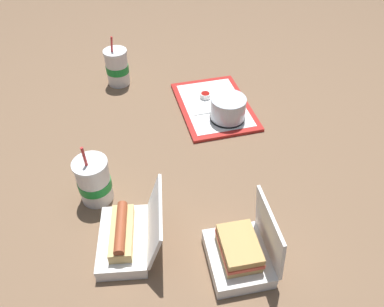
% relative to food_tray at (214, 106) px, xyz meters
% --- Properties ---
extents(ground_plane, '(3.20, 3.20, 0.00)m').
position_rel_food_tray_xyz_m(ground_plane, '(0.29, -0.14, -0.01)').
color(ground_plane, brown).
extents(food_tray, '(0.41, 0.32, 0.01)m').
position_rel_food_tray_xyz_m(food_tray, '(0.00, 0.00, 0.00)').
color(food_tray, red).
rests_on(food_tray, ground_plane).
extents(cake_container, '(0.13, 0.13, 0.08)m').
position_rel_food_tray_xyz_m(cake_container, '(0.09, 0.04, 0.05)').
color(cake_container, black).
rests_on(cake_container, food_tray).
extents(ketchup_cup, '(0.04, 0.04, 0.02)m').
position_rel_food_tray_xyz_m(ketchup_cup, '(-0.04, -0.03, 0.02)').
color(ketchup_cup, white).
rests_on(ketchup_cup, food_tray).
extents(napkin_stack, '(0.12, 0.12, 0.00)m').
position_rel_food_tray_xyz_m(napkin_stack, '(0.01, -0.04, 0.01)').
color(napkin_stack, white).
rests_on(napkin_stack, food_tray).
extents(plastic_fork, '(0.11, 0.05, 0.00)m').
position_rel_food_tray_xyz_m(plastic_fork, '(-0.10, 0.06, 0.01)').
color(plastic_fork, white).
rests_on(plastic_fork, food_tray).
extents(clamshell_hotdog_center, '(0.20, 0.17, 0.16)m').
position_rel_food_tray_xyz_m(clamshell_hotdog_center, '(0.59, -0.30, 0.03)').
color(clamshell_hotdog_center, white).
rests_on(clamshell_hotdog_center, ground_plane).
extents(clamshell_sandwich_front, '(0.19, 0.17, 0.19)m').
position_rel_food_tray_xyz_m(clamshell_sandwich_front, '(0.67, -0.02, 0.04)').
color(clamshell_sandwich_front, white).
rests_on(clamshell_sandwich_front, ground_plane).
extents(soda_cup_corner, '(0.09, 0.09, 0.21)m').
position_rel_food_tray_xyz_m(soda_cup_corner, '(-0.20, -0.37, 0.07)').
color(soda_cup_corner, white).
rests_on(soda_cup_corner, ground_plane).
extents(soda_cup_center, '(0.10, 0.10, 0.20)m').
position_rel_food_tray_xyz_m(soda_cup_center, '(0.42, -0.40, 0.06)').
color(soda_cup_center, white).
rests_on(soda_cup_center, ground_plane).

